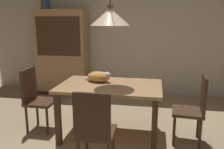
{
  "coord_description": "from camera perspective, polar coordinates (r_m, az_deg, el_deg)",
  "views": [
    {
      "loc": [
        0.62,
        -2.61,
        1.61
      ],
      "look_at": [
        0.01,
        0.69,
        0.85
      ],
      "focal_mm": 37.98,
      "sensor_mm": 36.0,
      "label": 1
    }
  ],
  "objects": [
    {
      "name": "back_wall",
      "position": [
        5.3,
        3.86,
        10.99
      ],
      "size": [
        6.4,
        0.1,
        2.9
      ],
      "primitive_type": "cube",
      "color": "beige",
      "rests_on": "ground"
    },
    {
      "name": "chair_right_side",
      "position": [
        3.32,
        19.21,
        -7.28
      ],
      "size": [
        0.43,
        0.43,
        0.93
      ],
      "color": "#472D1E",
      "rests_on": "ground"
    },
    {
      "name": "book_green_slim",
      "position": [
        5.5,
        -16.07,
        16.13
      ],
      "size": [
        0.03,
        0.2,
        0.26
      ],
      "primitive_type": "cube",
      "color": "#427A4C",
      "rests_on": "hutch_bookcase"
    },
    {
      "name": "chair_left_side",
      "position": [
        3.71,
        -17.87,
        -5.09
      ],
      "size": [
        0.4,
        0.4,
        0.93
      ],
      "color": "#472D1E",
      "rests_on": "ground"
    },
    {
      "name": "pendant_lamp",
      "position": [
        3.15,
        -0.46,
        13.74
      ],
      "size": [
        0.52,
        0.52,
        1.3
      ],
      "color": "beige"
    },
    {
      "name": "book_blue_wide",
      "position": [
        5.47,
        -15.51,
        16.08
      ],
      "size": [
        0.06,
        0.24,
        0.24
      ],
      "primitive_type": "cube",
      "color": "#384C93",
      "rests_on": "hutch_bookcase"
    },
    {
      "name": "dining_table",
      "position": [
        3.29,
        -0.43,
        -4.18
      ],
      "size": [
        1.4,
        0.9,
        0.75
      ],
      "color": "tan",
      "rests_on": "ground"
    },
    {
      "name": "book_yellow_short",
      "position": [
        5.52,
        -16.54,
        15.67
      ],
      "size": [
        0.04,
        0.2,
        0.18
      ],
      "primitive_type": "cube",
      "color": "gold",
      "rests_on": "hutch_bookcase"
    },
    {
      "name": "cat_sleeping",
      "position": [
        3.41,
        -3.06,
        -0.52
      ],
      "size": [
        0.4,
        0.28,
        0.16
      ],
      "color": "#E59951",
      "rests_on": "dining_table"
    },
    {
      "name": "chair_near_front",
      "position": [
        2.54,
        -4.23,
        -12.81
      ],
      "size": [
        0.41,
        0.41,
        0.93
      ],
      "color": "#472D1E",
      "rests_on": "ground"
    },
    {
      "name": "hutch_bookcase",
      "position": [
        5.38,
        -11.75,
        4.78
      ],
      "size": [
        1.12,
        0.45,
        1.85
      ],
      "color": "tan",
      "rests_on": "ground"
    }
  ]
}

